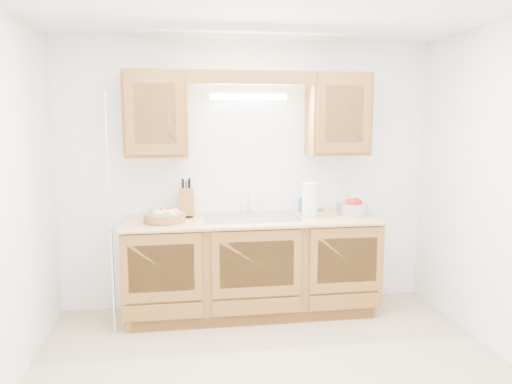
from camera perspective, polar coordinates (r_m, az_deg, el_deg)
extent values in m
plane|color=#C3AF8D|center=(3.70, 2.31, -20.53)|extent=(3.50, 3.50, 0.00)
plane|color=white|center=(3.31, 2.59, 20.80)|extent=(3.50, 3.50, 0.00)
cube|color=white|center=(4.75, -1.02, 1.91)|extent=(3.50, 0.02, 2.50)
cube|color=white|center=(1.87, 11.35, -8.61)|extent=(3.50, 0.02, 2.50)
cube|color=brown|center=(4.62, -0.49, -8.55)|extent=(2.20, 0.60, 0.86)
cube|color=#EABD7A|center=(4.50, -0.47, -3.23)|extent=(2.30, 0.63, 0.04)
cube|color=brown|center=(4.52, -11.37, 8.72)|extent=(0.55, 0.33, 0.75)
cube|color=brown|center=(4.74, 9.36, 8.75)|extent=(0.55, 0.33, 0.75)
cube|color=brown|center=(4.42, -0.50, 12.98)|extent=(2.20, 0.05, 0.12)
cylinder|color=white|center=(4.62, -0.87, 10.80)|extent=(0.70, 0.05, 0.05)
cube|color=white|center=(4.65, -0.92, 11.15)|extent=(0.76, 0.06, 0.05)
cube|color=#9E9EA3|center=(4.51, -0.51, -2.90)|extent=(0.84, 0.46, 0.01)
cube|color=#9E9EA3|center=(4.51, -3.16, -4.01)|extent=(0.39, 0.40, 0.16)
cube|color=#9E9EA3|center=(4.56, 2.11, -3.84)|extent=(0.39, 0.40, 0.16)
cylinder|color=silver|center=(4.70, -0.85, -2.22)|extent=(0.06, 0.06, 0.04)
cylinder|color=silver|center=(4.69, -0.85, -1.26)|extent=(0.02, 0.02, 0.16)
cylinder|color=silver|center=(4.63, -0.77, -0.26)|extent=(0.02, 0.12, 0.02)
cylinder|color=white|center=(4.71, 0.59, -1.70)|extent=(0.03, 0.03, 0.12)
cylinder|color=silver|center=(4.23, -16.32, -2.68)|extent=(0.03, 0.03, 2.00)
cube|color=white|center=(4.97, 9.93, 0.91)|extent=(0.08, 0.01, 0.12)
cylinder|color=#B17B47|center=(4.40, -10.41, -2.84)|extent=(0.38, 0.38, 0.07)
sphere|color=#D8C67F|center=(4.36, -11.22, -2.54)|extent=(0.09, 0.09, 0.09)
sphere|color=#D8C67F|center=(4.35, -9.78, -2.54)|extent=(0.09, 0.09, 0.09)
sphere|color=tan|center=(4.43, -9.25, -2.33)|extent=(0.08, 0.08, 0.08)
sphere|color=red|center=(4.46, -10.65, -2.32)|extent=(0.08, 0.08, 0.08)
sphere|color=#72A53F|center=(4.43, -11.69, -2.41)|extent=(0.08, 0.08, 0.08)
sphere|color=#D8C67F|center=(4.39, -10.42, -2.46)|extent=(0.09, 0.09, 0.09)
sphere|color=red|center=(4.48, -10.00, -2.25)|extent=(0.08, 0.08, 0.08)
cube|color=brown|center=(4.58, -7.96, -1.23)|extent=(0.13, 0.21, 0.28)
cylinder|color=black|center=(4.54, -8.43, 0.56)|extent=(0.02, 0.04, 0.10)
cylinder|color=black|center=(4.54, -7.99, 0.62)|extent=(0.02, 0.04, 0.10)
cylinder|color=black|center=(4.54, -7.56, 0.68)|extent=(0.02, 0.04, 0.10)
cylinder|color=black|center=(4.58, -8.29, 0.79)|extent=(0.02, 0.04, 0.10)
cylinder|color=black|center=(4.58, -7.72, 0.86)|extent=(0.02, 0.04, 0.10)
cylinder|color=black|center=(4.62, -8.44, 0.95)|extent=(0.02, 0.04, 0.10)
cylinder|color=black|center=(4.62, -7.58, 1.01)|extent=(0.02, 0.04, 0.10)
cylinder|color=#F34A0D|center=(4.68, -7.47, -1.40)|extent=(0.09, 0.09, 0.19)
cylinder|color=white|center=(4.66, -7.50, -0.17)|extent=(0.07, 0.07, 0.01)
imported|color=#226BAD|center=(4.81, 5.50, -1.12)|extent=(0.11, 0.11, 0.19)
cube|color=#CC333F|center=(4.88, 7.02, -2.11)|extent=(0.11, 0.08, 0.01)
cube|color=green|center=(4.87, 7.02, -2.00)|extent=(0.11, 0.08, 0.02)
cylinder|color=silver|center=(4.62, 6.15, -2.66)|extent=(0.18, 0.18, 0.01)
cylinder|color=silver|center=(4.59, 6.19, -0.58)|extent=(0.02, 0.02, 0.35)
cylinder|color=white|center=(4.59, 6.18, -0.78)|extent=(0.17, 0.17, 0.30)
sphere|color=silver|center=(4.56, 6.22, 1.59)|extent=(0.02, 0.02, 0.02)
cylinder|color=silver|center=(4.73, 10.95, -1.86)|extent=(0.35, 0.35, 0.11)
sphere|color=red|center=(4.71, 10.57, -1.19)|extent=(0.08, 0.08, 0.08)
sphere|color=red|center=(4.75, 11.26, -1.12)|extent=(0.08, 0.08, 0.08)
sphere|color=red|center=(4.69, 11.10, -1.25)|extent=(0.08, 0.08, 0.08)
sphere|color=red|center=(4.71, 11.58, -1.21)|extent=(0.08, 0.08, 0.08)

